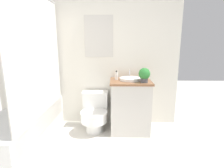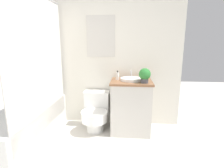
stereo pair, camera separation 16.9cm
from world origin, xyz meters
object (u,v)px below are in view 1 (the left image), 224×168
object	(u,v)px
soap_bottle	(116,76)
sink	(130,79)
potted_plant	(144,75)
toilet	(95,112)

from	to	relation	value
soap_bottle	sink	bearing A→B (deg)	-8.15
sink	potted_plant	distance (m)	0.26
soap_bottle	potted_plant	bearing A→B (deg)	-26.07
toilet	sink	world-z (taller)	sink
soap_bottle	potted_plant	distance (m)	0.45
soap_bottle	potted_plant	size ratio (longest dim) A/B	0.67
toilet	soap_bottle	bearing A→B (deg)	8.22
sink	soap_bottle	world-z (taller)	soap_bottle
toilet	potted_plant	bearing A→B (deg)	-11.03
soap_bottle	toilet	bearing A→B (deg)	-171.78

